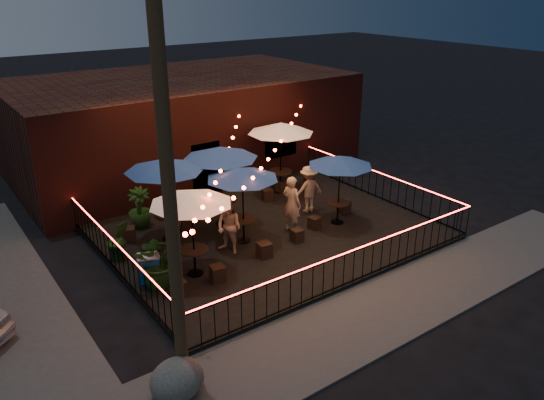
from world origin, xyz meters
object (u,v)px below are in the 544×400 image
(cooler, at_px, (149,268))
(cafe_table_0, at_px, (191,199))
(cafe_table_5, at_px, (281,129))
(boulder, at_px, (177,380))
(cafe_table_1, at_px, (164,166))
(cafe_table_4, at_px, (340,162))
(cafe_table_2, at_px, (242,174))
(utility_pole, at_px, (170,206))
(cafe_table_3, at_px, (220,154))

(cooler, bearing_deg, cafe_table_0, 3.18)
(cafe_table_5, relative_size, boulder, 3.20)
(cafe_table_1, bearing_deg, cafe_table_4, -23.21)
(cafe_table_0, bearing_deg, cafe_table_2, 22.27)
(cooler, xyz_separation_m, boulder, (-1.28, -4.23, -0.16))
(utility_pole, bearing_deg, cafe_table_3, 52.93)
(utility_pole, height_order, cafe_table_0, utility_pole)
(cafe_table_5, bearing_deg, cooler, -154.55)
(cafe_table_4, relative_size, boulder, 2.70)
(utility_pole, relative_size, boulder, 7.99)
(cafe_table_0, distance_m, cafe_table_5, 6.74)
(cafe_table_4, relative_size, cafe_table_5, 0.85)
(cafe_table_3, height_order, cooler, cafe_table_3)
(cafe_table_0, relative_size, cafe_table_5, 0.80)
(cafe_table_2, xyz_separation_m, cooler, (-3.38, -0.52, -1.84))
(cafe_table_4, xyz_separation_m, cooler, (-6.72, 0.16, -1.77))
(cafe_table_4, bearing_deg, cafe_table_2, 168.42)
(cafe_table_3, bearing_deg, boulder, -127.39)
(utility_pole, height_order, cafe_table_3, utility_pole)
(cafe_table_4, relative_size, cooler, 3.43)
(cooler, distance_m, boulder, 4.42)
(cafe_table_0, relative_size, boulder, 2.54)
(cafe_table_1, bearing_deg, cafe_table_0, -99.14)
(utility_pole, relative_size, cafe_table_1, 2.51)
(utility_pole, relative_size, cooler, 10.15)
(utility_pole, bearing_deg, cafe_table_0, 58.57)
(cafe_table_3, relative_size, cafe_table_5, 1.00)
(cafe_table_1, relative_size, cafe_table_4, 1.18)
(cafe_table_4, distance_m, cooler, 6.95)
(cafe_table_3, bearing_deg, cafe_table_0, -134.02)
(cooler, bearing_deg, boulder, -85.67)
(cafe_table_2, xyz_separation_m, cafe_table_5, (3.46, 2.74, 0.27))
(cafe_table_3, height_order, boulder, cafe_table_3)
(cafe_table_2, bearing_deg, cooler, -171.23)
(cafe_table_0, bearing_deg, cafe_table_3, 45.98)
(cafe_table_3, bearing_deg, utility_pole, -127.07)
(cafe_table_5, bearing_deg, boulder, -137.32)
(boulder, bearing_deg, cafe_table_0, 57.50)
(boulder, bearing_deg, cafe_table_1, 65.63)
(utility_pole, distance_m, boulder, 3.63)
(cafe_table_0, xyz_separation_m, cafe_table_4, (5.54, 0.22, -0.10))
(cafe_table_5, distance_m, cooler, 7.87)
(utility_pole, bearing_deg, cafe_table_2, 45.51)
(cafe_table_0, bearing_deg, cafe_table_1, 80.86)
(cooler, bearing_deg, cafe_table_1, 73.72)
(utility_pole, relative_size, cafe_table_3, 2.51)
(cafe_table_2, distance_m, cafe_table_5, 4.42)
(utility_pole, distance_m, cafe_table_2, 6.44)
(cafe_table_4, height_order, boulder, cafe_table_4)
(utility_pole, xyz_separation_m, cafe_table_2, (4.37, 4.45, -1.61))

